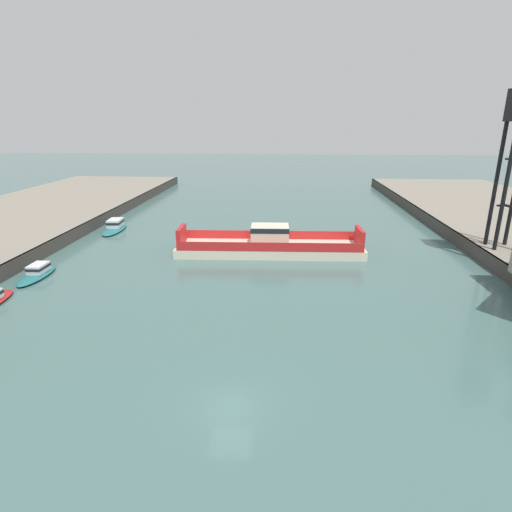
# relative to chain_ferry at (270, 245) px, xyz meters

# --- Properties ---
(ground_plane) EXTENTS (400.00, 400.00, 0.00)m
(ground_plane) POSITION_rel_chain_ferry_xyz_m (-1.22, -29.37, -1.09)
(ground_plane) COLOR #476B66
(chain_ferry) EXTENTS (23.14, 6.39, 3.59)m
(chain_ferry) POSITION_rel_chain_ferry_xyz_m (0.00, 0.00, 0.00)
(chain_ferry) COLOR beige
(chain_ferry) RESTS_ON ground
(moored_boat_near_left) EXTENTS (3.36, 8.45, 1.60)m
(moored_boat_near_left) POSITION_rel_chain_ferry_xyz_m (-23.90, 10.26, -0.48)
(moored_boat_near_left) COLOR #237075
(moored_boat_near_left) RESTS_ON ground
(moored_boat_near_right) EXTENTS (2.28, 6.57, 1.32)m
(moored_boat_near_right) POSITION_rel_chain_ferry_xyz_m (-24.22, -9.81, -0.60)
(moored_boat_near_right) COLOR #237075
(moored_boat_near_right) RESTS_ON ground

